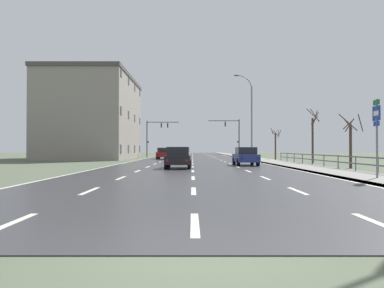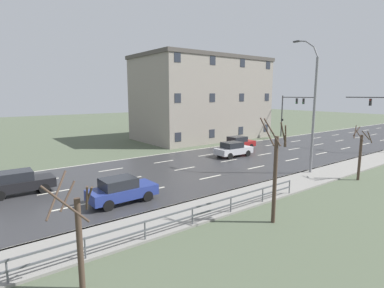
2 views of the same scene
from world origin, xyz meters
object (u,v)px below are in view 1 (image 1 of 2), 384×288
(highway_sign, at_px, (379,128))
(traffic_signal_right, at_px, (235,132))
(brick_building, at_px, (95,118))
(traffic_signal_left, at_px, (156,132))
(car_far_left, at_px, (247,156))
(car_near_left, at_px, (184,154))
(car_distant, at_px, (180,157))
(car_near_right, at_px, (166,153))
(street_lamp_midground, at_px, (252,118))

(highway_sign, height_order, traffic_signal_right, traffic_signal_right)
(highway_sign, relative_size, brick_building, 0.20)
(highway_sign, xyz_separation_m, traffic_signal_left, (-14.91, 46.81, 1.98))
(car_far_left, relative_size, car_near_left, 1.00)
(car_distant, distance_m, brick_building, 29.71)
(car_far_left, bearing_deg, highway_sign, -76.60)
(car_near_right, distance_m, car_near_left, 4.34)
(car_distant, bearing_deg, traffic_signal_right, 78.12)
(street_lamp_midground, xyz_separation_m, traffic_signal_right, (-0.50, 14.86, -1.16))
(car_near_right, relative_size, brick_building, 0.22)
(traffic_signal_left, distance_m, brick_building, 13.36)
(highway_sign, distance_m, car_far_left, 15.23)
(car_distant, bearing_deg, car_near_right, 97.97)
(car_far_left, relative_size, car_distant, 1.00)
(traffic_signal_right, relative_size, car_near_left, 1.54)
(traffic_signal_right, bearing_deg, traffic_signal_left, 171.99)
(car_far_left, bearing_deg, traffic_signal_left, 107.67)
(traffic_signal_left, distance_m, car_far_left, 34.20)
(traffic_signal_left, height_order, brick_building, brick_building)
(car_near_left, height_order, brick_building, brick_building)
(highway_sign, distance_m, brick_building, 42.72)
(car_far_left, bearing_deg, car_near_right, 113.04)
(highway_sign, xyz_separation_m, car_distant, (-9.43, 9.93, -1.58))
(car_near_right, bearing_deg, car_far_left, -64.27)
(car_distant, bearing_deg, brick_building, 117.88)
(street_lamp_midground, height_order, traffic_signal_left, street_lamp_midground)
(highway_sign, relative_size, car_far_left, 0.90)
(traffic_signal_left, xyz_separation_m, car_near_left, (5.27, -16.97, -3.55))
(car_far_left, relative_size, brick_building, 0.22)
(traffic_signal_right, distance_m, traffic_signal_left, 13.62)
(street_lamp_midground, xyz_separation_m, traffic_signal_left, (-13.98, 16.76, -1.01))
(traffic_signal_left, xyz_separation_m, car_far_left, (11.06, -32.17, -3.55))
(traffic_signal_right, height_order, car_distant, traffic_signal_right)
(brick_building, bearing_deg, street_lamp_midground, -15.41)
(highway_sign, height_order, brick_building, brick_building)
(traffic_signal_right, relative_size, car_near_right, 1.55)
(street_lamp_midground, xyz_separation_m, car_near_left, (-8.71, -0.21, -4.57))
(highway_sign, bearing_deg, car_distant, 133.51)
(car_near_right, xyz_separation_m, brick_building, (-10.38, 2.76, 5.12))
(car_far_left, bearing_deg, street_lamp_midground, 77.96)
(street_lamp_midground, xyz_separation_m, car_far_left, (-2.92, -15.40, -4.57))
(traffic_signal_right, relative_size, brick_building, 0.34)
(traffic_signal_right, height_order, car_near_right, traffic_signal_right)
(street_lamp_midground, height_order, car_far_left, street_lamp_midground)
(traffic_signal_left, bearing_deg, street_lamp_midground, -50.17)
(car_far_left, height_order, car_distant, same)
(car_far_left, bearing_deg, car_near_left, 109.55)
(car_near_left, distance_m, brick_building, 15.30)
(highway_sign, height_order, car_distant, highway_sign)
(brick_building, bearing_deg, traffic_signal_right, 22.68)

